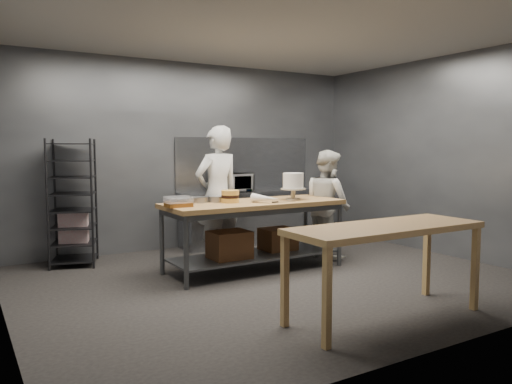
% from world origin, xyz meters
% --- Properties ---
extents(ground, '(6.00, 6.00, 0.00)m').
position_xyz_m(ground, '(0.00, 0.00, 0.00)').
color(ground, black).
rests_on(ground, ground).
extents(back_wall, '(6.00, 0.04, 3.00)m').
position_xyz_m(back_wall, '(0.00, 2.50, 1.50)').
color(back_wall, '#4C4F54').
rests_on(back_wall, ground).
extents(work_table, '(2.40, 0.90, 0.92)m').
position_xyz_m(work_table, '(0.01, 0.54, 0.57)').
color(work_table, olive).
rests_on(work_table, ground).
extents(near_counter, '(2.00, 0.70, 0.90)m').
position_xyz_m(near_counter, '(0.13, -1.71, 0.81)').
color(near_counter, '#95643D').
rests_on(near_counter, ground).
extents(back_counter, '(2.60, 0.60, 0.90)m').
position_xyz_m(back_counter, '(1.00, 2.18, 0.45)').
color(back_counter, slate).
rests_on(back_counter, ground).
extents(splashback_panel, '(2.60, 0.02, 0.90)m').
position_xyz_m(splashback_panel, '(1.00, 2.48, 1.35)').
color(splashback_panel, slate).
rests_on(splashback_panel, back_counter).
extents(speed_rack, '(0.77, 0.81, 1.75)m').
position_xyz_m(speed_rack, '(-1.97, 2.10, 0.86)').
color(speed_rack, black).
rests_on(speed_rack, ground).
extents(chef_behind, '(0.77, 0.56, 1.93)m').
position_xyz_m(chef_behind, '(-0.20, 1.17, 0.97)').
color(chef_behind, silver).
rests_on(chef_behind, ground).
extents(chef_right, '(0.67, 0.83, 1.59)m').
position_xyz_m(chef_right, '(1.38, 0.68, 0.80)').
color(chef_right, silver).
rests_on(chef_right, ground).
extents(microwave, '(0.54, 0.37, 0.30)m').
position_xyz_m(microwave, '(0.63, 2.18, 1.05)').
color(microwave, black).
rests_on(microwave, back_counter).
extents(frosted_cake_stand, '(0.34, 0.34, 0.37)m').
position_xyz_m(frosted_cake_stand, '(0.59, 0.45, 1.16)').
color(frosted_cake_stand, '#B2A78E').
rests_on(frosted_cake_stand, work_table).
extents(layer_cake, '(0.23, 0.23, 0.16)m').
position_xyz_m(layer_cake, '(-0.31, 0.58, 1.00)').
color(layer_cake, '#F6B64E').
rests_on(layer_cake, work_table).
extents(cake_pans, '(0.80, 0.38, 0.07)m').
position_xyz_m(cake_pans, '(-0.67, 0.74, 0.96)').
color(cake_pans, gray).
rests_on(cake_pans, work_table).
extents(piping_bag, '(0.28, 0.39, 0.12)m').
position_xyz_m(piping_bag, '(0.05, 0.31, 0.98)').
color(piping_bag, white).
rests_on(piping_bag, work_table).
extents(offset_spatula, '(0.36, 0.02, 0.02)m').
position_xyz_m(offset_spatula, '(0.27, 0.27, 0.93)').
color(offset_spatula, slate).
rests_on(offset_spatula, work_table).
extents(pastry_clamshells, '(0.37, 0.39, 0.11)m').
position_xyz_m(pastry_clamshells, '(-1.03, 0.57, 0.98)').
color(pastry_clamshells, brown).
rests_on(pastry_clamshells, work_table).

